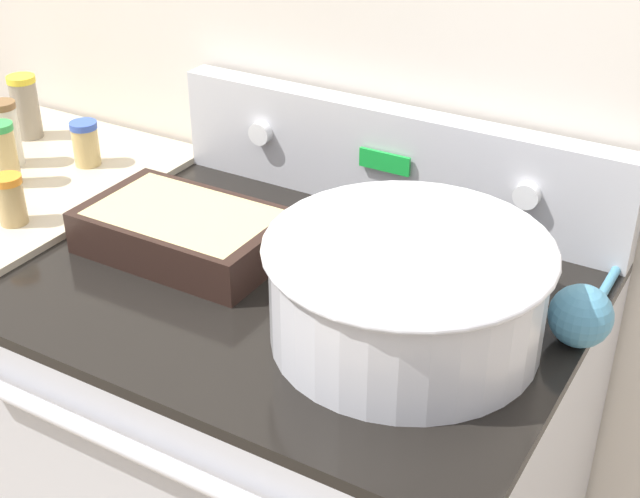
# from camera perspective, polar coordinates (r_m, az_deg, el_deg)

# --- Properties ---
(kitchen_wall) EXTENTS (8.00, 0.05, 2.50)m
(kitchen_wall) POSITION_cam_1_polar(r_m,az_deg,el_deg) (1.46, 6.17, 14.96)
(kitchen_wall) COLOR beige
(kitchen_wall) RESTS_ON ground_plane
(control_panel) EXTENTS (0.80, 0.07, 0.18)m
(control_panel) POSITION_cam_1_polar(r_m,az_deg,el_deg) (1.48, 4.69, 5.71)
(control_panel) COLOR #BCBCC1
(control_panel) RESTS_ON stove_range
(side_counter) EXTENTS (0.47, 0.63, 0.94)m
(side_counter) POSITION_cam_1_polar(r_m,az_deg,el_deg) (1.92, -17.59, -8.72)
(side_counter) COLOR #896B4C
(side_counter) RESTS_ON ground_plane
(mixing_bowl) EXTENTS (0.37, 0.37, 0.15)m
(mixing_bowl) POSITION_cam_1_polar(r_m,az_deg,el_deg) (1.15, 5.59, -2.38)
(mixing_bowl) COLOR silver
(mixing_bowl) RESTS_ON stove_range
(casserole_dish) EXTENTS (0.31, 0.19, 0.07)m
(casserole_dish) POSITION_cam_1_polar(r_m,az_deg,el_deg) (1.38, -8.67, 1.26)
(casserole_dish) COLOR black
(casserole_dish) RESTS_ON stove_range
(ladle) EXTENTS (0.08, 0.28, 0.08)m
(ladle) POSITION_cam_1_polar(r_m,az_deg,el_deg) (1.22, 16.44, -4.04)
(ladle) COLOR teal
(ladle) RESTS_ON stove_range
(spice_jar_orange_cap) EXTENTS (0.05, 0.05, 0.08)m
(spice_jar_orange_cap) POSITION_cam_1_polar(r_m,az_deg,el_deg) (1.51, -19.20, 3.01)
(spice_jar_orange_cap) COLOR tan
(spice_jar_orange_cap) RESTS_ON side_counter
(spice_jar_blue_cap) EXTENTS (0.05, 0.05, 0.08)m
(spice_jar_blue_cap) POSITION_cam_1_polar(r_m,az_deg,el_deg) (1.69, -14.77, 6.57)
(spice_jar_blue_cap) COLOR tan
(spice_jar_blue_cap) RESTS_ON side_counter
(spice_jar_green_cap) EXTENTS (0.05, 0.05, 0.11)m
(spice_jar_green_cap) POSITION_cam_1_polar(r_m,az_deg,el_deg) (1.64, -19.57, 5.76)
(spice_jar_green_cap) COLOR tan
(spice_jar_green_cap) RESTS_ON side_counter
(spice_jar_brown_cap) EXTENTS (0.05, 0.05, 0.12)m
(spice_jar_brown_cap) POSITION_cam_1_polar(r_m,az_deg,el_deg) (1.72, -19.42, 7.00)
(spice_jar_brown_cap) COLOR beige
(spice_jar_brown_cap) RESTS_ON side_counter
(spice_jar_yellow_cap) EXTENTS (0.05, 0.05, 0.12)m
(spice_jar_yellow_cap) POSITION_cam_1_polar(r_m,az_deg,el_deg) (1.84, -18.33, 8.65)
(spice_jar_yellow_cap) COLOR gray
(spice_jar_yellow_cap) RESTS_ON side_counter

